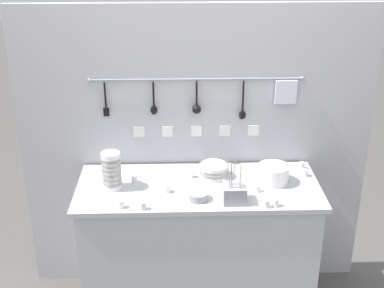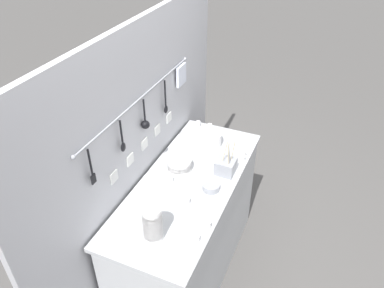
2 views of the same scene
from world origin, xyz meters
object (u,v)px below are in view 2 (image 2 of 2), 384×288
at_px(cup_front_right, 196,239).
at_px(cup_edge_near, 218,154).
at_px(cup_centre, 187,201).
at_px(cup_back_right, 210,126).
at_px(plate_stack, 209,139).
at_px(cup_mid_row, 198,124).
at_px(steel_mixing_bowl, 211,187).
at_px(cup_by_caddy, 244,154).
at_px(bowl_stack_tall_left, 179,164).
at_px(cup_back_left, 208,224).
at_px(cup_edge_far, 243,158).
at_px(bowl_stack_short_front, 153,223).
at_px(cup_beside_plates, 170,179).
at_px(cup_front_left, 153,216).
at_px(cutlery_caddy, 226,166).

xyz_separation_m(cup_front_right, cup_edge_near, (0.79, 0.16, 0.00)).
height_order(cup_centre, cup_back_right, same).
height_order(plate_stack, cup_centre, plate_stack).
relative_size(cup_mid_row, cup_centre, 1.00).
distance_m(steel_mixing_bowl, cup_by_caddy, 0.44).
xyz_separation_m(plate_stack, cup_centre, (-0.65, -0.10, -0.03)).
bearing_deg(bowl_stack_tall_left, steel_mixing_bowl, -111.18).
xyz_separation_m(cup_front_right, cup_mid_row, (1.12, 0.45, 0.00)).
bearing_deg(cup_front_right, cup_back_right, 17.32).
distance_m(cup_back_left, cup_front_right, 0.12).
height_order(steel_mixing_bowl, cup_edge_far, same).
relative_size(steel_mixing_bowl, cup_back_right, 2.58).
relative_size(bowl_stack_short_front, bowl_stack_tall_left, 1.37).
distance_m(bowl_stack_tall_left, cup_edge_near, 0.31).
xyz_separation_m(cup_back_left, cup_centre, (0.13, 0.19, 0.00)).
distance_m(cup_mid_row, cup_edge_near, 0.44).
distance_m(steel_mixing_bowl, cup_mid_row, 0.78).
xyz_separation_m(bowl_stack_short_front, steel_mixing_bowl, (0.51, -0.15, -0.09)).
relative_size(plate_stack, cup_back_right, 4.31).
bearing_deg(steel_mixing_bowl, cup_edge_near, 13.25).
bearing_deg(bowl_stack_short_front, cup_centre, -10.57).
bearing_deg(bowl_stack_short_front, cup_beside_plates, 14.68).
distance_m(plate_stack, cup_edge_near, 0.16).
bearing_deg(plate_stack, cup_front_left, 178.27).
xyz_separation_m(cup_beside_plates, cup_edge_far, (0.41, -0.38, 0.00)).
relative_size(cutlery_caddy, cup_front_left, 6.05).
bearing_deg(bowl_stack_short_front, plate_stack, 2.49).
bearing_deg(cup_edge_far, steel_mixing_bowl, 165.12).
xyz_separation_m(plate_stack, cup_back_right, (0.22, 0.07, -0.03)).
bearing_deg(cutlery_caddy, cup_front_left, 156.89).
height_order(plate_stack, cutlery_caddy, cutlery_caddy).
bearing_deg(cup_mid_row, cup_edge_far, -122.90).
bearing_deg(bowl_stack_tall_left, cup_mid_row, 9.39).
bearing_deg(cup_back_left, cup_mid_row, 25.38).
bearing_deg(cup_back_left, cup_front_right, 170.07).
distance_m(steel_mixing_bowl, cup_edge_far, 0.39).
relative_size(cup_beside_plates, cup_by_caddy, 1.00).
relative_size(steel_mixing_bowl, cup_edge_far, 2.58).
distance_m(cup_front_right, cup_back_right, 1.17).
bearing_deg(plate_stack, cup_beside_plates, 170.64).
bearing_deg(cup_back_right, cup_mid_row, 88.74).
xyz_separation_m(cup_centre, cup_edge_near, (0.53, -0.01, 0.00)).
bearing_deg(cup_mid_row, cup_by_caddy, -118.42).
height_order(cup_mid_row, cup_by_caddy, same).
bearing_deg(plate_stack, cup_front_right, -163.06).
distance_m(cup_front_right, cup_front_left, 0.30).
xyz_separation_m(bowl_stack_tall_left, plate_stack, (0.36, -0.08, 0.01)).
xyz_separation_m(cup_back_left, cup_edge_near, (0.67, 0.18, 0.00)).
xyz_separation_m(cup_beside_plates, cup_mid_row, (0.71, 0.09, 0.00)).
height_order(cup_back_left, cup_edge_far, same).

